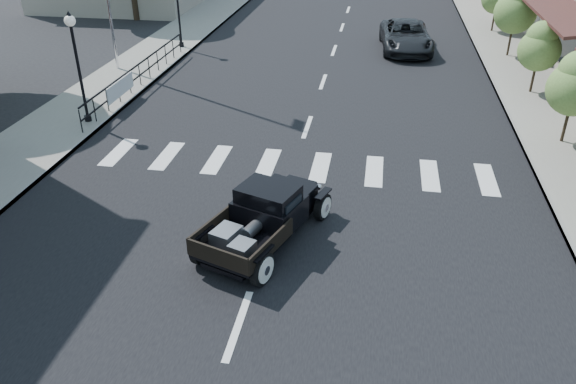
# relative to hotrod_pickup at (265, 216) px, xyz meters

# --- Properties ---
(ground) EXTENTS (120.00, 120.00, 0.00)m
(ground) POSITION_rel_hotrod_pickup_xyz_m (0.06, 0.06, -0.70)
(ground) COLOR black
(ground) RESTS_ON ground
(road) EXTENTS (14.00, 80.00, 0.02)m
(road) POSITION_rel_hotrod_pickup_xyz_m (0.06, 15.06, -0.69)
(road) COLOR black
(road) RESTS_ON ground
(road_markings) EXTENTS (12.00, 60.00, 0.06)m
(road_markings) POSITION_rel_hotrod_pickup_xyz_m (0.06, 10.06, -0.70)
(road_markings) COLOR silver
(road_markings) RESTS_ON ground
(sidewalk_left) EXTENTS (3.00, 80.00, 0.15)m
(sidewalk_left) POSITION_rel_hotrod_pickup_xyz_m (-8.44, 15.06, -0.63)
(sidewalk_left) COLOR gray
(sidewalk_left) RESTS_ON ground
(sidewalk_right) EXTENTS (3.00, 80.00, 0.15)m
(sidewalk_right) POSITION_rel_hotrod_pickup_xyz_m (8.56, 15.06, -0.63)
(sidewalk_right) COLOR gray
(sidewalk_right) RESTS_ON ground
(railing) EXTENTS (0.08, 10.00, 1.00)m
(railing) POSITION_rel_hotrod_pickup_xyz_m (-7.24, 10.06, -0.05)
(railing) COLOR black
(railing) RESTS_ON sidewalk_left
(banner) EXTENTS (0.04, 2.20, 0.60)m
(banner) POSITION_rel_hotrod_pickup_xyz_m (-7.16, 8.06, -0.25)
(banner) COLOR silver
(banner) RESTS_ON sidewalk_left
(lamp_post_b) EXTENTS (0.36, 0.36, 3.73)m
(lamp_post_b) POSITION_rel_hotrod_pickup_xyz_m (-7.54, 6.06, 1.31)
(lamp_post_b) COLOR black
(lamp_post_b) RESTS_ON sidewalk_left
(lamp_post_c) EXTENTS (0.36, 0.36, 3.73)m
(lamp_post_c) POSITION_rel_hotrod_pickup_xyz_m (-7.54, 16.06, 1.31)
(lamp_post_c) COLOR black
(lamp_post_c) RESTS_ON sidewalk_left
(small_tree_b) EXTENTS (1.69, 1.69, 2.82)m
(small_tree_b) POSITION_rel_hotrod_pickup_xyz_m (8.36, 6.96, 0.86)
(small_tree_b) COLOR #5A7D39
(small_tree_b) RESTS_ON sidewalk_right
(small_tree_c) EXTENTS (1.59, 1.59, 2.65)m
(small_tree_c) POSITION_rel_hotrod_pickup_xyz_m (8.36, 11.80, 0.77)
(small_tree_c) COLOR #5A7D39
(small_tree_c) RESTS_ON sidewalk_right
(small_tree_d) EXTENTS (1.92, 1.92, 3.20)m
(small_tree_d) POSITION_rel_hotrod_pickup_xyz_m (8.36, 17.10, 1.05)
(small_tree_d) COLOR #5A7D39
(small_tree_d) RESTS_ON sidewalk_right
(small_tree_e) EXTENTS (1.69, 1.69, 2.82)m
(small_tree_e) POSITION_rel_hotrod_pickup_xyz_m (8.36, 22.09, 0.85)
(small_tree_e) COLOR #5A7D39
(small_tree_e) RESTS_ON sidewalk_right
(hotrod_pickup) EXTENTS (3.15, 4.47, 1.41)m
(hotrod_pickup) POSITION_rel_hotrod_pickup_xyz_m (0.00, 0.00, 0.00)
(hotrod_pickup) COLOR black
(hotrod_pickup) RESTS_ON ground
(second_car) EXTENTS (2.74, 5.23, 1.41)m
(second_car) POSITION_rel_hotrod_pickup_xyz_m (3.55, 17.68, -0.00)
(second_car) COLOR black
(second_car) RESTS_ON ground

